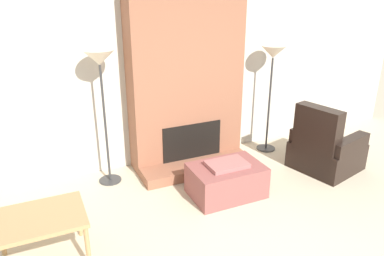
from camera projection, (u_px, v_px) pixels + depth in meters
The scene contains 7 objects.
wall_back at pixel (179, 72), 5.31m from camera, with size 8.11×0.06×2.60m, color beige.
fireplace at pixel (187, 80), 5.11m from camera, with size 1.59×0.80×2.60m.
ottoman at pixel (226, 180), 4.63m from camera, with size 0.88×0.60×0.45m.
armchair at pixel (324, 151), 5.24m from camera, with size 0.98×0.97×0.97m.
side_table at pixel (40, 222), 3.42m from camera, with size 0.81×0.62×0.51m.
floor_lamp_left at pixel (100, 68), 4.46m from camera, with size 0.38×0.38×1.75m.
floor_lamp_right at pixel (273, 60), 5.45m from camera, with size 0.38×0.38×1.64m.
Camera 1 is at (-1.99, -1.78, 2.50)m, focal length 35.00 mm.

